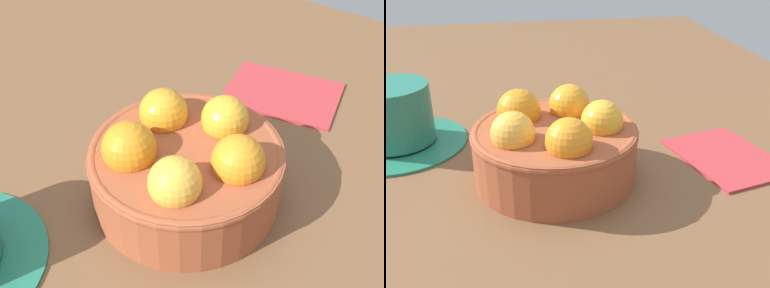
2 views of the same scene
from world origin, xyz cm
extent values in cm
cube|color=brown|center=(0.00, 0.00, -2.09)|extent=(155.47, 89.24, 4.19)
cylinder|color=#9E4C2D|center=(0.00, 0.00, 2.82)|extent=(16.67, 16.67, 5.64)
torus|color=#9E4C2D|center=(0.00, 0.00, 5.24)|extent=(16.87, 16.87, 1.00)
sphere|color=orange|center=(4.66, 0.73, 6.36)|extent=(4.41, 4.41, 4.41)
sphere|color=gold|center=(0.74, 4.66, 6.36)|extent=(4.27, 4.27, 4.27)
sphere|color=orange|center=(-4.20, 2.15, 6.36)|extent=(4.43, 4.43, 4.43)
sphere|color=orange|center=(-3.34, -3.33, 6.36)|extent=(4.62, 4.62, 4.62)
sphere|color=#F3AD3B|center=(2.14, -4.21, 6.36)|extent=(4.25, 4.25, 4.25)
cube|color=#B23338|center=(-0.84, 19.58, 0.30)|extent=(14.52, 12.19, 0.60)
camera|label=1|loc=(18.78, -24.22, 32.62)|focal=45.45mm
camera|label=2|loc=(41.81, -4.87, 24.95)|focal=43.29mm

